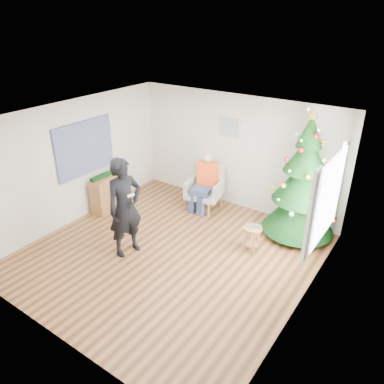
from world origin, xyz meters
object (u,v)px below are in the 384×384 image
Objects in this scene: standing_man at (125,208)px; console at (109,191)px; stool at (252,239)px; armchair at (205,193)px; christmas_tree at (303,183)px.

standing_man reaches higher than console.
stool is 0.52× the size of armchair.
standing_man is at bearing -43.95° from console.
stool is 2.46m from standing_man.
armchair is (-2.19, -0.11, -0.79)m from christmas_tree.
armchair is at bearing 7.89° from standing_man.
armchair is (-1.70, 0.97, 0.11)m from stool.
christmas_tree is 3.44m from standing_man.
standing_man is at bearing -135.06° from christmas_tree.
armchair is 1.02× the size of console.
stool is 0.53× the size of console.
armchair is at bearing -177.15° from christmas_tree.
stool is at bearing -6.03° from console.
console reaches higher than stool.
armchair reaches higher than console.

